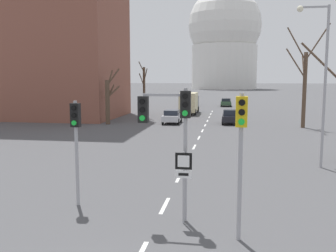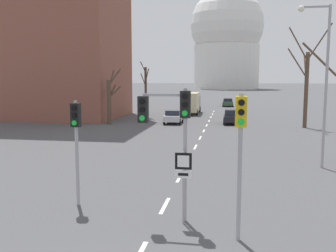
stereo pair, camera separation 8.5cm
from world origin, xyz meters
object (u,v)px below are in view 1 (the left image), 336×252
at_px(sedan_mid_centre, 230,117).
at_px(traffic_signal_near_left, 76,133).
at_px(traffic_signal_centre_tall, 171,121).
at_px(sedan_near_right, 192,101).
at_px(sedan_far_left, 172,116).
at_px(street_lamp_right, 321,72).
at_px(traffic_signal_near_right, 241,139).
at_px(delivery_truck, 189,102).
at_px(route_sign_post, 184,174).
at_px(sedan_near_left, 226,102).

bearing_deg(sedan_mid_centre, traffic_signal_near_left, -102.14).
bearing_deg(traffic_signal_centre_tall, sedan_near_right, 94.73).
bearing_deg(sedan_far_left, street_lamp_right, -59.99).
xyz_separation_m(traffic_signal_near_left, sedan_far_left, (-0.36, 28.62, -2.22)).
height_order(traffic_signal_near_right, street_lamp_right, street_lamp_right).
relative_size(traffic_signal_near_left, delivery_truck, 0.60).
height_order(traffic_signal_near_right, sedan_far_left, traffic_signal_near_right).
bearing_deg(traffic_signal_near_left, delivery_truck, 89.50).
bearing_deg(sedan_mid_centre, sedan_far_left, -174.77).
xyz_separation_m(route_sign_post, sedan_near_right, (-5.42, 59.55, -1.00)).
bearing_deg(sedan_near_right, traffic_signal_near_right, -83.08).
height_order(route_sign_post, sedan_mid_centre, route_sign_post).
distance_m(traffic_signal_near_left, sedan_far_left, 28.71).
bearing_deg(traffic_signal_near_right, sedan_near_right, 96.92).
xyz_separation_m(sedan_near_right, delivery_truck, (1.23, -17.44, 0.88)).
distance_m(traffic_signal_near_right, route_sign_post, 2.70).
distance_m(route_sign_post, sedan_near_left, 58.11).
bearing_deg(street_lamp_right, delivery_truck, 108.62).
bearing_deg(street_lamp_right, traffic_signal_near_right, -113.67).
height_order(traffic_signal_centre_tall, delivery_truck, traffic_signal_centre_tall).
bearing_deg(sedan_near_left, traffic_signal_near_right, -89.20).
xyz_separation_m(traffic_signal_near_left, route_sign_post, (4.54, -1.26, -1.22)).
relative_size(street_lamp_right, sedan_near_left, 2.12).
xyz_separation_m(traffic_signal_near_right, street_lamp_right, (4.77, 10.88, 2.25)).
distance_m(traffic_signal_near_left, delivery_truck, 40.88).
bearing_deg(sedan_mid_centre, traffic_signal_centre_tall, -94.25).
bearing_deg(delivery_truck, traffic_signal_centre_tall, -84.98).
height_order(street_lamp_right, sedan_far_left, street_lamp_right).
distance_m(route_sign_post, sedan_near_right, 59.81).
distance_m(street_lamp_right, delivery_truck, 34.35).
relative_size(traffic_signal_near_left, sedan_mid_centre, 1.13).
distance_m(traffic_signal_centre_tall, sedan_far_left, 30.11).
distance_m(traffic_signal_centre_tall, sedan_near_left, 57.96).
bearing_deg(traffic_signal_near_right, route_sign_post, 150.37).
xyz_separation_m(traffic_signal_centre_tall, sedan_mid_centre, (2.25, 30.26, -2.85)).
xyz_separation_m(traffic_signal_near_left, sedan_mid_centre, (6.29, 29.23, -2.19)).
relative_size(route_sign_post, sedan_far_left, 0.65).
bearing_deg(delivery_truck, sedan_near_left, 71.65).
xyz_separation_m(traffic_signal_near_left, delivery_truck, (0.36, 40.86, -1.34)).
bearing_deg(sedan_far_left, sedan_near_left, 77.96).
bearing_deg(sedan_near_left, sedan_far_left, -102.04).
relative_size(sedan_mid_centre, sedan_far_left, 0.94).
relative_size(route_sign_post, delivery_truck, 0.37).
height_order(route_sign_post, sedan_far_left, route_sign_post).
bearing_deg(traffic_signal_near_right, sedan_far_left, 102.46).
bearing_deg(delivery_truck, sedan_far_left, -93.36).
xyz_separation_m(street_lamp_right, sedan_near_left, (-5.59, 48.32, -4.81)).
distance_m(traffic_signal_centre_tall, street_lamp_right, 12.11).
bearing_deg(traffic_signal_near_right, sedan_near_left, 90.80).
relative_size(traffic_signal_centre_tall, traffic_signal_near_left, 1.13).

